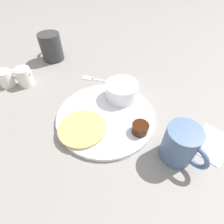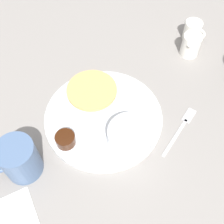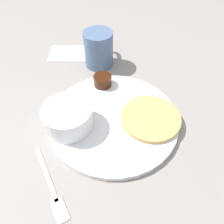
% 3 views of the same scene
% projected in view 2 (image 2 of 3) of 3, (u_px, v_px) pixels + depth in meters
% --- Properties ---
extents(ground_plane, '(4.00, 4.00, 0.00)m').
position_uv_depth(ground_plane, '(104.00, 118.00, 0.68)').
color(ground_plane, gray).
extents(plate, '(0.28, 0.28, 0.01)m').
position_uv_depth(plate, '(103.00, 117.00, 0.67)').
color(plate, white).
rests_on(plate, ground_plane).
extents(pancake_stack, '(0.13, 0.13, 0.01)m').
position_uv_depth(pancake_stack, '(92.00, 90.00, 0.70)').
color(pancake_stack, tan).
rests_on(pancake_stack, plate).
extents(bowl, '(0.10, 0.10, 0.05)m').
position_uv_depth(bowl, '(130.00, 137.00, 0.61)').
color(bowl, white).
rests_on(bowl, plate).
extents(syrup_cup, '(0.04, 0.04, 0.03)m').
position_uv_depth(syrup_cup, '(65.00, 139.00, 0.62)').
color(syrup_cup, '#38190A').
rests_on(syrup_cup, plate).
extents(butter_ramekin, '(0.05, 0.05, 0.04)m').
position_uv_depth(butter_ramekin, '(129.00, 148.00, 0.60)').
color(butter_ramekin, white).
rests_on(butter_ramekin, plate).
extents(coffee_mug, '(0.08, 0.11, 0.09)m').
position_uv_depth(coffee_mug, '(19.00, 160.00, 0.57)').
color(coffee_mug, slate).
rests_on(coffee_mug, ground_plane).
extents(creamer_pitcher_near, '(0.07, 0.05, 0.06)m').
position_uv_depth(creamer_pitcher_near, '(191.00, 45.00, 0.77)').
color(creamer_pitcher_near, white).
rests_on(creamer_pitcher_near, ground_plane).
extents(creamer_pitcher_far, '(0.06, 0.05, 0.06)m').
position_uv_depth(creamer_pitcher_far, '(192.00, 30.00, 0.81)').
color(creamer_pitcher_far, white).
rests_on(creamer_pitcher_far, ground_plane).
extents(fork, '(0.12, 0.12, 0.00)m').
position_uv_depth(fork, '(182.00, 126.00, 0.66)').
color(fork, silver).
rests_on(fork, ground_plane).
extents(napkin, '(0.13, 0.11, 0.00)m').
position_uv_depth(napkin, '(15.00, 220.00, 0.55)').
color(napkin, white).
rests_on(napkin, ground_plane).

